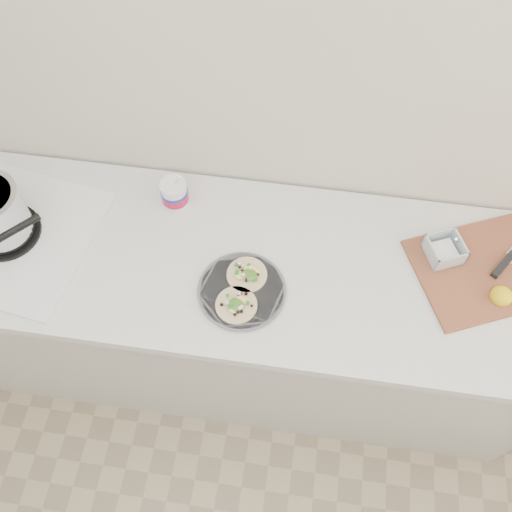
# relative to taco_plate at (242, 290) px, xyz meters

# --- Properties ---
(counter) EXTENTS (2.44, 0.66, 0.90)m
(counter) POSITION_rel_taco_plate_xyz_m (-0.15, 0.12, -0.47)
(counter) COLOR beige
(counter) RESTS_ON ground
(taco_plate) EXTENTS (0.27, 0.28, 0.04)m
(taco_plate) POSITION_rel_taco_plate_xyz_m (0.00, 0.00, 0.00)
(taco_plate) COLOR #55565B
(taco_plate) RESTS_ON counter
(tub) EXTENTS (0.09, 0.09, 0.20)m
(tub) POSITION_rel_taco_plate_xyz_m (-0.27, 0.30, 0.05)
(tub) COLOR white
(tub) RESTS_ON counter
(cutboard) EXTENTS (0.58, 0.50, 0.08)m
(cutboard) POSITION_rel_taco_plate_xyz_m (0.76, 0.21, 0.00)
(cutboard) COLOR brown
(cutboard) RESTS_ON counter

